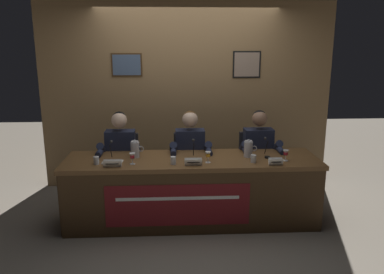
{
  "coord_description": "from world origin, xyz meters",
  "views": [
    {
      "loc": [
        -0.23,
        -4.21,
        2.04
      ],
      "look_at": [
        0.0,
        0.0,
        1.01
      ],
      "focal_mm": 36.23,
      "sensor_mm": 36.0,
      "label": 1
    }
  ],
  "objects_px": {
    "water_cup_left": "(96,161)",
    "water_cup_right": "(253,159)",
    "conference_table": "(192,182)",
    "juice_glass_right": "(286,153)",
    "panelist_left": "(120,154)",
    "microphone_right": "(267,151)",
    "chair_left": "(123,170)",
    "microphone_center": "(194,153)",
    "water_cup_center": "(173,161)",
    "juice_glass_left": "(132,156)",
    "chair_center": "(190,169)",
    "nameplate_center": "(194,162)",
    "panelist_right": "(259,152)",
    "nameplate_left": "(112,163)",
    "document_stack_left": "(112,162)",
    "nameplate_right": "(276,162)",
    "microphone_left": "(111,154)",
    "water_pitcher_right_side": "(248,149)",
    "chair_right": "(255,168)",
    "water_pitcher_left_side": "(135,149)",
    "juice_glass_center": "(208,155)",
    "panelist_center": "(190,153)"
  },
  "relations": [
    {
      "from": "panelist_center",
      "to": "microphone_right",
      "type": "bearing_deg",
      "value": -23.02
    },
    {
      "from": "nameplate_left",
      "to": "chair_center",
      "type": "height_order",
      "value": "chair_center"
    },
    {
      "from": "microphone_center",
      "to": "panelist_right",
      "type": "height_order",
      "value": "panelist_right"
    },
    {
      "from": "nameplate_right",
      "to": "juice_glass_right",
      "type": "relative_size",
      "value": 1.22
    },
    {
      "from": "panelist_left",
      "to": "microphone_right",
      "type": "height_order",
      "value": "panelist_left"
    },
    {
      "from": "water_cup_right",
      "to": "conference_table",
      "type": "bearing_deg",
      "value": 172.91
    },
    {
      "from": "chair_left",
      "to": "microphone_center",
      "type": "distance_m",
      "value": 1.13
    },
    {
      "from": "conference_table",
      "to": "microphone_left",
      "type": "height_order",
      "value": "microphone_left"
    },
    {
      "from": "nameplate_center",
      "to": "water_pitcher_left_side",
      "type": "bearing_deg",
      "value": 152.2
    },
    {
      "from": "microphone_center",
      "to": "panelist_left",
      "type": "bearing_deg",
      "value": 155.68
    },
    {
      "from": "juice_glass_left",
      "to": "microphone_right",
      "type": "relative_size",
      "value": 0.57
    },
    {
      "from": "water_cup_left",
      "to": "nameplate_right",
      "type": "distance_m",
      "value": 1.94
    },
    {
      "from": "chair_left",
      "to": "microphone_right",
      "type": "height_order",
      "value": "microphone_right"
    },
    {
      "from": "nameplate_left",
      "to": "chair_right",
      "type": "distance_m",
      "value": 1.95
    },
    {
      "from": "chair_left",
      "to": "panelist_center",
      "type": "bearing_deg",
      "value": -13.04
    },
    {
      "from": "nameplate_left",
      "to": "juice_glass_right",
      "type": "height_order",
      "value": "juice_glass_right"
    },
    {
      "from": "chair_left",
      "to": "nameplate_center",
      "type": "height_order",
      "value": "chair_left"
    },
    {
      "from": "water_cup_left",
      "to": "water_cup_right",
      "type": "relative_size",
      "value": 1.0
    },
    {
      "from": "nameplate_center",
      "to": "panelist_right",
      "type": "relative_size",
      "value": 0.15
    },
    {
      "from": "water_cup_center",
      "to": "water_cup_right",
      "type": "xyz_separation_m",
      "value": [
        0.88,
        0.02,
        0.0
      ]
    },
    {
      "from": "nameplate_left",
      "to": "juice_glass_right",
      "type": "bearing_deg",
      "value": 3.7
    },
    {
      "from": "conference_table",
      "to": "juice_glass_right",
      "type": "distance_m",
      "value": 1.09
    },
    {
      "from": "panelist_left",
      "to": "microphone_right",
      "type": "bearing_deg",
      "value": -11.97
    },
    {
      "from": "chair_left",
      "to": "water_cup_center",
      "type": "bearing_deg",
      "value": -50.18
    },
    {
      "from": "document_stack_left",
      "to": "panelist_right",
      "type": "bearing_deg",
      "value": 15.38
    },
    {
      "from": "panelist_left",
      "to": "nameplate_right",
      "type": "bearing_deg",
      "value": -20.95
    },
    {
      "from": "water_cup_center",
      "to": "juice_glass_right",
      "type": "height_order",
      "value": "juice_glass_right"
    },
    {
      "from": "water_pitcher_right_side",
      "to": "nameplate_right",
      "type": "bearing_deg",
      "value": -54.29
    },
    {
      "from": "chair_center",
      "to": "juice_glass_center",
      "type": "xyz_separation_m",
      "value": [
        0.17,
        -0.73,
        0.41
      ]
    },
    {
      "from": "nameplate_left",
      "to": "document_stack_left",
      "type": "xyz_separation_m",
      "value": [
        -0.02,
        0.16,
        -0.03
      ]
    },
    {
      "from": "panelist_right",
      "to": "nameplate_right",
      "type": "distance_m",
      "value": 0.67
    },
    {
      "from": "chair_left",
      "to": "panelist_right",
      "type": "relative_size",
      "value": 0.73
    },
    {
      "from": "chair_left",
      "to": "chair_center",
      "type": "xyz_separation_m",
      "value": [
        0.86,
        0.0,
        0.0
      ]
    },
    {
      "from": "juice_glass_left",
      "to": "water_cup_left",
      "type": "height_order",
      "value": "juice_glass_left"
    },
    {
      "from": "microphone_center",
      "to": "chair_center",
      "type": "bearing_deg",
      "value": 91.8
    },
    {
      "from": "water_cup_right",
      "to": "water_pitcher_right_side",
      "type": "relative_size",
      "value": 0.4
    },
    {
      "from": "chair_right",
      "to": "water_pitcher_right_side",
      "type": "xyz_separation_m",
      "value": [
        -0.21,
        -0.54,
        0.42
      ]
    },
    {
      "from": "juice_glass_center",
      "to": "microphone_right",
      "type": "height_order",
      "value": "microphone_right"
    },
    {
      "from": "nameplate_left",
      "to": "chair_right",
      "type": "bearing_deg",
      "value": 26.02
    },
    {
      "from": "juice_glass_left",
      "to": "water_cup_left",
      "type": "xyz_separation_m",
      "value": [
        -0.39,
        0.02,
        -0.05
      ]
    },
    {
      "from": "panelist_right",
      "to": "juice_glass_right",
      "type": "bearing_deg",
      "value": -71.45
    },
    {
      "from": "chair_right",
      "to": "water_cup_right",
      "type": "relative_size",
      "value": 10.62
    },
    {
      "from": "juice_glass_right",
      "to": "microphone_right",
      "type": "distance_m",
      "value": 0.23
    },
    {
      "from": "water_cup_center",
      "to": "chair_right",
      "type": "height_order",
      "value": "chair_right"
    },
    {
      "from": "panelist_left",
      "to": "microphone_center",
      "type": "relative_size",
      "value": 5.69
    },
    {
      "from": "panelist_left",
      "to": "microphone_left",
      "type": "relative_size",
      "value": 5.69
    },
    {
      "from": "microphone_center",
      "to": "water_pitcher_right_side",
      "type": "relative_size",
      "value": 1.03
    },
    {
      "from": "microphone_center",
      "to": "nameplate_right",
      "type": "distance_m",
      "value": 0.91
    },
    {
      "from": "nameplate_right",
      "to": "panelist_right",
      "type": "bearing_deg",
      "value": 92.04
    },
    {
      "from": "nameplate_right",
      "to": "microphone_left",
      "type": "bearing_deg",
      "value": 171.94
    }
  ]
}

